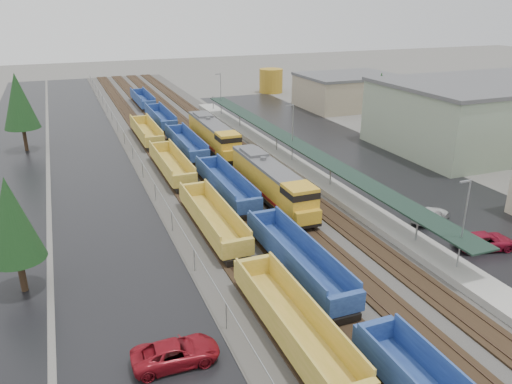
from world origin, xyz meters
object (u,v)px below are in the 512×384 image
locomotive_lead (272,182)px  storage_tank (271,81)px  locomotive_trail (214,135)px  parked_car_west_c (176,353)px  parked_car_east_c (431,215)px  well_string_yellow (245,262)px  parked_car_east_b (485,241)px  well_string_blue (226,185)px

locomotive_lead → storage_tank: (26.42, 61.95, 0.45)m
locomotive_trail → parked_car_west_c: bearing=-110.0°
parked_car_east_c → locomotive_trail: bearing=3.2°
storage_tank → parked_car_east_c: (-13.97, -72.17, -2.01)m
locomotive_trail → storage_tank: 48.74m
locomotive_trail → locomotive_lead: bearing=-90.0°
parked_car_east_c → well_string_yellow: bearing=79.7°
locomotive_lead → well_string_yellow: (-8.00, -13.21, -1.03)m
parked_car_west_c → locomotive_lead: bearing=-34.7°
parked_car_east_b → parked_car_east_c: 6.39m
locomotive_trail → parked_car_east_b: size_ratio=3.55×
parked_car_east_c → storage_tank: bearing=-29.5°
locomotive_lead → parked_car_east_b: (13.00, -16.59, -1.53)m
well_string_yellow → parked_car_east_c: 20.68m
parked_car_west_c → parked_car_east_b: parked_car_west_c is taller
locomotive_trail → well_string_yellow: 35.15m
locomotive_lead → locomotive_trail: 21.00m
locomotive_trail → well_string_blue: bearing=-102.9°
parked_car_west_c → locomotive_trail: bearing=-18.8°
locomotive_lead → parked_car_east_c: (12.45, -10.22, -1.57)m
locomotive_lead → well_string_blue: size_ratio=0.15×
locomotive_trail → storage_tank: bearing=57.2°
locomotive_lead → parked_car_east_c: locomotive_lead is taller
well_string_blue → parked_car_east_b: bearing=-49.9°
well_string_yellow → parked_car_east_b: well_string_yellow is taller
locomotive_lead → well_string_blue: (-4.00, 3.59, -1.04)m
locomotive_trail → parked_car_west_c: (-15.32, -42.16, -1.52)m
parked_car_west_c → parked_car_east_b: size_ratio=1.00×
parked_car_east_c → parked_car_west_c: bearing=92.9°
locomotive_lead → parked_car_west_c: bearing=-125.9°
locomotive_trail → parked_car_east_b: 39.81m
parked_car_east_b → parked_car_east_c: size_ratio=1.11×
storage_tank → well_string_yellow: bearing=-114.6°
locomotive_lead → parked_car_east_b: locomotive_lead is taller
locomotive_lead → parked_car_east_b: 21.13m
storage_tank → parked_car_east_b: (-13.42, -78.54, -1.97)m
locomotive_trail → parked_car_west_c: 44.89m
parked_car_east_c → parked_car_east_b: bearing=166.4°
well_string_yellow → well_string_blue: size_ratio=0.83×
storage_tank → parked_car_west_c: size_ratio=1.03×
locomotive_trail → parked_car_west_c: locomotive_trail is taller
parked_car_east_b → storage_tank: bearing=3.8°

